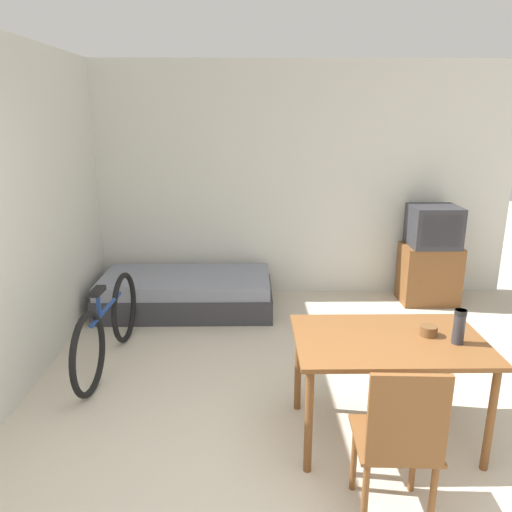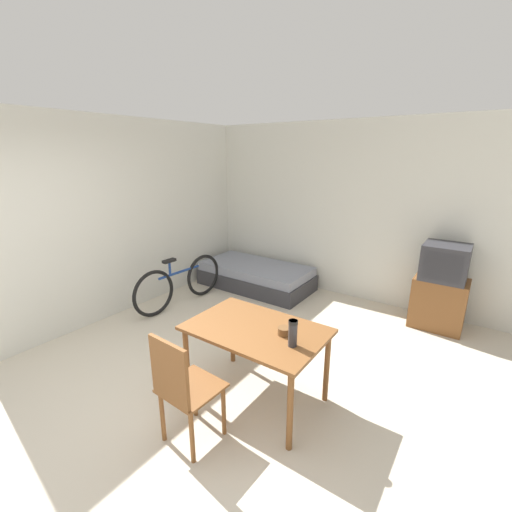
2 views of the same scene
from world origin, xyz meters
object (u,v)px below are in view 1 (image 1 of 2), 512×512
at_px(tv, 431,256).
at_px(thermos_flask, 459,325).
at_px(wooden_chair, 400,439).
at_px(mate_bowl, 429,331).
at_px(dining_table, 388,350).
at_px(bicycle, 108,327).
at_px(daybed, 186,293).

xyz_separation_m(tv, thermos_flask, (-0.75, -2.58, 0.30)).
height_order(wooden_chair, thermos_flask, wooden_chair).
relative_size(tv, wooden_chair, 1.17).
bearing_deg(mate_bowl, dining_table, -171.31).
bearing_deg(tv, bicycle, -156.21).
distance_m(bicycle, mate_bowl, 2.63).
bearing_deg(dining_table, mate_bowl, 8.69).
bearing_deg(tv, dining_table, -114.96).
xyz_separation_m(daybed, tv, (2.77, 0.21, 0.36)).
xyz_separation_m(tv, mate_bowl, (-0.90, -2.46, 0.21)).
xyz_separation_m(wooden_chair, mate_bowl, (0.41, 0.81, 0.22)).
xyz_separation_m(tv, dining_table, (-1.16, -2.50, 0.09)).
distance_m(dining_table, bicycle, 2.39).
distance_m(wooden_chair, mate_bowl, 0.94).
bearing_deg(wooden_chair, mate_bowl, 63.32).
xyz_separation_m(daybed, wooden_chair, (1.47, -3.07, 0.35)).
xyz_separation_m(dining_table, mate_bowl, (0.27, 0.04, 0.12)).
height_order(tv, bicycle, tv).
bearing_deg(dining_table, tv, 65.04).
bearing_deg(dining_table, thermos_flask, -10.29).
height_order(daybed, tv, tv).
relative_size(tv, bicycle, 0.69).
relative_size(daybed, bicycle, 1.16).
bearing_deg(mate_bowl, wooden_chair, -116.68).
relative_size(tv, dining_table, 0.93).
distance_m(wooden_chair, thermos_flask, 0.94).
bearing_deg(thermos_flask, wooden_chair, -128.42).
relative_size(bicycle, thermos_flask, 7.21).
height_order(dining_table, wooden_chair, wooden_chair).
bearing_deg(wooden_chair, tv, 68.23).
distance_m(daybed, bicycle, 1.36).
xyz_separation_m(daybed, thermos_flask, (2.02, -2.37, 0.66)).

